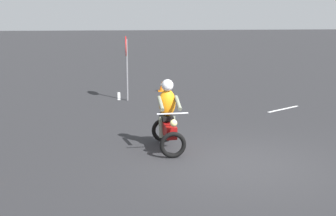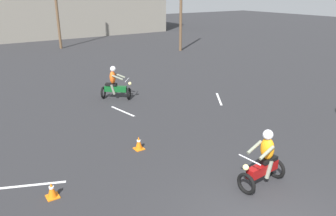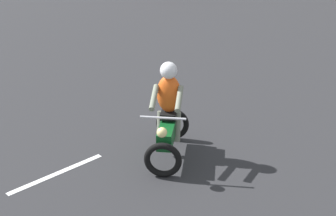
# 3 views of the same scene
# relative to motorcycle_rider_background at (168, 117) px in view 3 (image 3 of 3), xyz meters

# --- Properties ---
(motorcycle_rider_background) EXTENTS (1.45, 1.37, 1.66)m
(motorcycle_rider_background) POSITION_rel_motorcycle_rider_background_xyz_m (0.00, 0.00, 0.00)
(motorcycle_rider_background) COLOR black
(motorcycle_rider_background) RESTS_ON ground
(lane_stripe_n) EXTENTS (0.40, 1.69, 0.01)m
(lane_stripe_n) POSITION_rel_motorcycle_rider_background_xyz_m (-0.49, -1.81, -0.72)
(lane_stripe_n) COLOR silver
(lane_stripe_n) RESTS_ON ground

